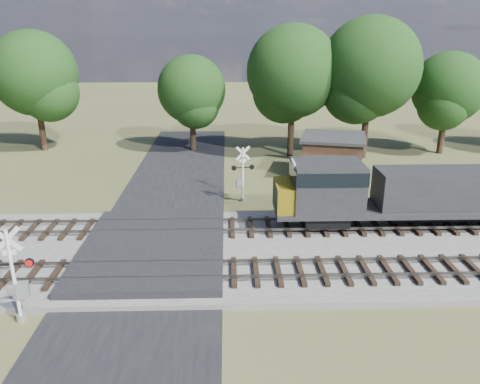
{
  "coord_description": "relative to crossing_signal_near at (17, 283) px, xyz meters",
  "views": [
    {
      "loc": [
        3.74,
        -20.65,
        10.76
      ],
      "look_at": [
        4.39,
        2.0,
        2.8
      ],
      "focal_mm": 35.0,
      "sensor_mm": 36.0,
      "label": 1
    }
  ],
  "objects": [
    {
      "name": "ground",
      "position": [
        4.25,
        4.9,
        -1.66
      ],
      "size": [
        160.0,
        160.0,
        0.0
      ],
      "primitive_type": "plane",
      "color": "#404525",
      "rests_on": "ground"
    },
    {
      "name": "ballast_bed",
      "position": [
        14.25,
        5.4,
        -1.51
      ],
      "size": [
        140.0,
        10.0,
        0.3
      ],
      "primitive_type": "cube",
      "color": "gray",
      "rests_on": "ground"
    },
    {
      "name": "road",
      "position": [
        4.25,
        4.9,
        -1.62
      ],
      "size": [
        7.0,
        60.0,
        0.08
      ],
      "primitive_type": "cube",
      "color": "black",
      "rests_on": "ground"
    },
    {
      "name": "crossing_panel",
      "position": [
        4.25,
        5.4,
        -1.34
      ],
      "size": [
        7.0,
        9.0,
        0.62
      ],
      "primitive_type": "cube",
      "color": "#262628",
      "rests_on": "ground"
    },
    {
      "name": "track_near",
      "position": [
        7.37,
        2.9,
        -1.24
      ],
      "size": [
        140.0,
        2.6,
        0.33
      ],
      "color": "black",
      "rests_on": "ballast_bed"
    },
    {
      "name": "track_far",
      "position": [
        7.37,
        7.9,
        -1.24
      ],
      "size": [
        140.0,
        2.6,
        0.33
      ],
      "color": "black",
      "rests_on": "ballast_bed"
    },
    {
      "name": "crossing_signal_near",
      "position": [
        0.0,
        0.0,
        0.0
      ],
      "size": [
        1.59,
        0.41,
        3.98
      ],
      "rotation": [
        0.0,
        0.0,
        0.17
      ],
      "color": "silver",
      "rests_on": "ground"
    },
    {
      "name": "crossing_signal_far",
      "position": [
        8.92,
        13.03,
        -0.11
      ],
      "size": [
        1.49,
        0.38,
        3.73
      ],
      "rotation": [
        0.0,
        0.0,
        3.31
      ],
      "color": "silver",
      "rests_on": "ground"
    },
    {
      "name": "equipment_shed",
      "position": [
        15.97,
        18.33,
        -0.05
      ],
      "size": [
        5.65,
        5.65,
        3.16
      ],
      "rotation": [
        0.0,
        0.0,
        -0.25
      ],
      "color": "#492C1F",
      "rests_on": "ground"
    },
    {
      "name": "treeline",
      "position": [
        14.0,
        24.94,
        5.03
      ],
      "size": [
        76.99,
        11.38,
        11.84
      ],
      "color": "black",
      "rests_on": "ground"
    }
  ]
}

